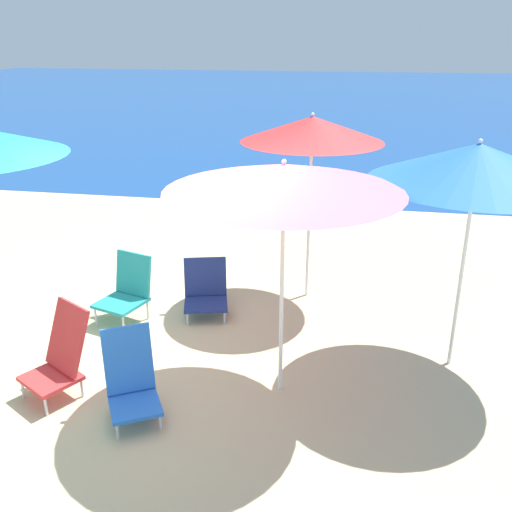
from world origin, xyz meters
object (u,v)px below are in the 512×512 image
beach_umbrella_pink (284,178)px  beach_chair_red (60,354)px  beach_chair_blue (131,379)px  beach_chair_navy (206,290)px  beach_umbrella_blue (477,163)px  beach_chair_teal (127,289)px  beach_umbrella_red (312,129)px  seagull (190,205)px

beach_umbrella_pink → beach_chair_red: (-1.95, -0.39, -1.62)m
beach_chair_red → beach_umbrella_pink: bearing=41.7°
beach_chair_blue → beach_chair_navy: bearing=56.3°
beach_umbrella_blue → beach_chair_navy: (-2.69, 0.63, -1.74)m
beach_chair_teal → beach_umbrella_blue: bearing=12.8°
beach_umbrella_red → beach_chair_blue: size_ratio=2.95×
beach_chair_red → beach_umbrella_red: bearing=81.6°
beach_chair_navy → beach_umbrella_blue: bearing=-27.9°
beach_chair_teal → beach_chair_navy: size_ratio=1.18×
beach_chair_blue → beach_chair_red: bearing=137.0°
beach_umbrella_red → beach_chair_navy: (-1.12, -0.70, -1.79)m
beach_chair_red → beach_chair_blue: bearing=17.1°
beach_chair_navy → seagull: (-1.35, 3.89, -0.15)m
seagull → beach_umbrella_blue: bearing=-48.2°
beach_chair_teal → beach_chair_blue: bearing=-48.6°
seagull → beach_chair_red: bearing=-85.1°
beach_umbrella_pink → beach_chair_teal: (-1.92, 1.09, -1.63)m
beach_chair_red → beach_chair_navy: beach_chair_red is taller
beach_umbrella_pink → beach_chair_navy: size_ratio=3.35×
beach_chair_blue → seagull: (-1.22, 5.84, -0.20)m
beach_umbrella_red → beach_chair_teal: 2.78m
beach_chair_teal → seagull: beach_chair_teal is taller
beach_umbrella_pink → beach_chair_blue: size_ratio=2.82×
beach_umbrella_red → beach_umbrella_pink: beach_umbrella_red is taller
beach_umbrella_pink → seagull: (-2.44, 5.28, -1.87)m
beach_umbrella_red → beach_chair_teal: bearing=-152.9°
beach_umbrella_pink → seagull: size_ratio=8.05×
beach_umbrella_red → seagull: beach_umbrella_red is taller
beach_umbrella_red → seagull: bearing=127.8°
beach_chair_red → beach_chair_navy: 1.99m
beach_umbrella_red → beach_umbrella_blue: size_ratio=1.01×
beach_umbrella_red → beach_umbrella_blue: 2.06m
beach_umbrella_red → beach_umbrella_pink: (-0.04, -2.09, -0.07)m
beach_umbrella_blue → seagull: 6.35m
beach_umbrella_pink → beach_umbrella_blue: size_ratio=0.96×
beach_umbrella_pink → beach_chair_teal: bearing=150.6°
beach_umbrella_pink → beach_chair_red: size_ratio=2.59×
beach_umbrella_blue → beach_chair_navy: 3.27m
seagull → beach_chair_blue: bearing=-78.2°
beach_umbrella_red → beach_chair_red: beach_umbrella_red is taller
beach_umbrella_blue → beach_umbrella_pink: bearing=-154.8°
beach_umbrella_blue → beach_umbrella_red: bearing=139.7°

